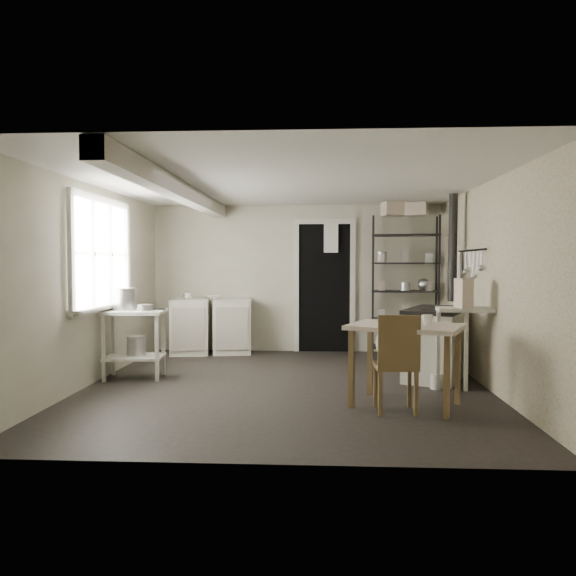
# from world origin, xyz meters

# --- Properties ---
(floor) EXTENTS (5.00, 5.00, 0.00)m
(floor) POSITION_xyz_m (0.00, 0.00, 0.00)
(floor) COLOR black
(floor) RESTS_ON ground
(ceiling) EXTENTS (5.00, 5.00, 0.00)m
(ceiling) POSITION_xyz_m (0.00, 0.00, 2.30)
(ceiling) COLOR silver
(ceiling) RESTS_ON wall_back
(wall_back) EXTENTS (4.50, 0.02, 2.30)m
(wall_back) POSITION_xyz_m (0.00, 2.50, 1.15)
(wall_back) COLOR #BDB8A1
(wall_back) RESTS_ON ground
(wall_front) EXTENTS (4.50, 0.02, 2.30)m
(wall_front) POSITION_xyz_m (0.00, -2.50, 1.15)
(wall_front) COLOR #BDB8A1
(wall_front) RESTS_ON ground
(wall_left) EXTENTS (0.02, 5.00, 2.30)m
(wall_left) POSITION_xyz_m (-2.25, 0.00, 1.15)
(wall_left) COLOR #BDB8A1
(wall_left) RESTS_ON ground
(wall_right) EXTENTS (0.02, 5.00, 2.30)m
(wall_right) POSITION_xyz_m (2.25, 0.00, 1.15)
(wall_right) COLOR #BDB8A1
(wall_right) RESTS_ON ground
(window) EXTENTS (0.12, 1.76, 1.28)m
(window) POSITION_xyz_m (-2.22, 0.20, 1.50)
(window) COLOR beige
(window) RESTS_ON wall_left
(doorway) EXTENTS (0.96, 0.10, 2.08)m
(doorway) POSITION_xyz_m (0.45, 2.47, 1.00)
(doorway) COLOR beige
(doorway) RESTS_ON ground
(ceiling_beam) EXTENTS (0.18, 5.00, 0.18)m
(ceiling_beam) POSITION_xyz_m (-1.20, 0.00, 2.20)
(ceiling_beam) COLOR beige
(ceiling_beam) RESTS_ON ceiling
(wallpaper_panel) EXTENTS (0.01, 5.00, 2.30)m
(wallpaper_panel) POSITION_xyz_m (2.24, 0.00, 1.15)
(wallpaper_panel) COLOR beige
(wallpaper_panel) RESTS_ON wall_right
(utensil_rail) EXTENTS (0.06, 1.20, 0.44)m
(utensil_rail) POSITION_xyz_m (2.19, 0.60, 1.55)
(utensil_rail) COLOR #BCBBBE
(utensil_rail) RESTS_ON wall_right
(prep_table) EXTENTS (0.77, 0.58, 0.82)m
(prep_table) POSITION_xyz_m (-1.86, 0.30, 0.40)
(prep_table) COLOR beige
(prep_table) RESTS_ON ground
(stockpot) EXTENTS (0.29, 0.29, 0.30)m
(stockpot) POSITION_xyz_m (-1.99, 0.34, 0.94)
(stockpot) COLOR #BCBBBE
(stockpot) RESTS_ON prep_table
(saucepan) EXTENTS (0.20, 0.20, 0.11)m
(saucepan) POSITION_xyz_m (-1.69, 0.22, 0.85)
(saucepan) COLOR #BCBBBE
(saucepan) RESTS_ON prep_table
(bucket) EXTENTS (0.30, 0.30, 0.24)m
(bucket) POSITION_xyz_m (-1.85, 0.34, 0.39)
(bucket) COLOR #BCBBBE
(bucket) RESTS_ON prep_table
(base_cabinets) EXTENTS (1.36, 0.76, 0.84)m
(base_cabinets) POSITION_xyz_m (-1.30, 2.18, 0.46)
(base_cabinets) COLOR beige
(base_cabinets) RESTS_ON ground
(mixing_bowl) EXTENTS (0.36, 0.36, 0.07)m
(mixing_bowl) POSITION_xyz_m (-1.25, 2.10, 0.96)
(mixing_bowl) COLOR silver
(mixing_bowl) RESTS_ON base_cabinets
(counter_cup) EXTENTS (0.15, 0.15, 0.09)m
(counter_cup) POSITION_xyz_m (-1.63, 2.09, 0.97)
(counter_cup) COLOR silver
(counter_cup) RESTS_ON base_cabinets
(shelf_rack) EXTENTS (1.02, 0.47, 2.09)m
(shelf_rack) POSITION_xyz_m (1.65, 2.15, 0.95)
(shelf_rack) COLOR black
(shelf_rack) RESTS_ON ground
(shelf_jar) EXTENTS (0.09, 0.09, 0.17)m
(shelf_jar) POSITION_xyz_m (1.30, 2.14, 1.36)
(shelf_jar) COLOR silver
(shelf_jar) RESTS_ON shelf_rack
(storage_box_a) EXTENTS (0.37, 0.34, 0.22)m
(storage_box_a) POSITION_xyz_m (1.47, 2.15, 2.01)
(storage_box_a) COLOR beige
(storage_box_a) RESTS_ON shelf_rack
(storage_box_b) EXTENTS (0.37, 0.36, 0.19)m
(storage_box_b) POSITION_xyz_m (1.81, 2.09, 1.99)
(storage_box_b) COLOR beige
(storage_box_b) RESTS_ON shelf_rack
(stove) EXTENTS (0.98, 1.23, 0.85)m
(stove) POSITION_xyz_m (1.78, 0.50, 0.44)
(stove) COLOR beige
(stove) RESTS_ON ground
(stovepipe) EXTENTS (0.10, 0.10, 1.32)m
(stovepipe) POSITION_xyz_m (2.07, 0.96, 1.59)
(stovepipe) COLOR black
(stovepipe) RESTS_ON stove
(side_ledge) EXTENTS (0.62, 0.36, 0.91)m
(side_ledge) POSITION_xyz_m (1.95, -0.16, 0.43)
(side_ledge) COLOR beige
(side_ledge) RESTS_ON ground
(oats_box) EXTENTS (0.17, 0.23, 0.32)m
(oats_box) POSITION_xyz_m (1.92, -0.20, 1.01)
(oats_box) COLOR beige
(oats_box) RESTS_ON side_ledge
(work_table) EXTENTS (1.25, 1.09, 0.80)m
(work_table) POSITION_xyz_m (1.21, -0.83, 0.38)
(work_table) COLOR beige
(work_table) RESTS_ON ground
(table_cup) EXTENTS (0.11, 0.11, 0.10)m
(table_cup) POSITION_xyz_m (1.41, -0.87, 0.81)
(table_cup) COLOR silver
(table_cup) RESTS_ON work_table
(chair) EXTENTS (0.39, 0.41, 0.93)m
(chair) POSITION_xyz_m (1.09, -1.05, 0.48)
(chair) COLOR brown
(chair) RESTS_ON ground
(flour_sack) EXTENTS (0.47, 0.43, 0.47)m
(flour_sack) POSITION_xyz_m (1.38, 1.81, 0.24)
(flour_sack) COLOR silver
(flour_sack) RESTS_ON ground
(floor_crock) EXTENTS (0.16, 0.16, 0.17)m
(floor_crock) POSITION_xyz_m (1.67, -0.08, 0.07)
(floor_crock) COLOR silver
(floor_crock) RESTS_ON ground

